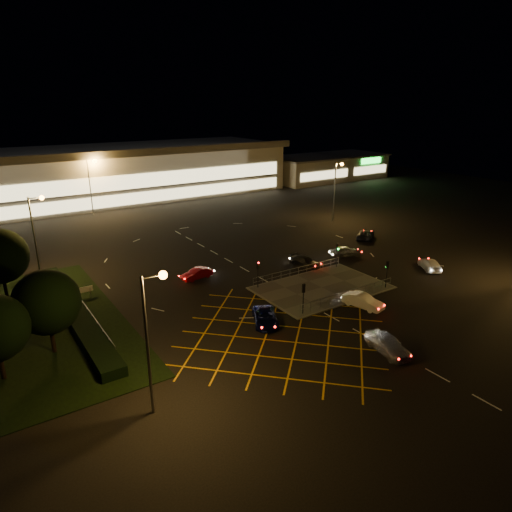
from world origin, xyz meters
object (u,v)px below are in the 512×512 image
signal_ne (337,250)px  car_approach_white (430,264)px  car_right_silver (346,251)px  car_east_grey (366,235)px  car_queue_white (363,301)px  car_left_blue (265,317)px  car_near_silver (388,344)px  car_far_dkgrey (305,261)px  signal_se (387,269)px  signal_nw (258,269)px  signal_sw (303,293)px  car_circ_red (197,274)px

signal_ne → car_approach_white: signal_ne is taller
car_right_silver → car_east_grey: size_ratio=0.92×
car_queue_white → car_left_blue: bearing=152.3°
car_near_silver → car_far_dkgrey: 21.65m
signal_se → signal_nw: 14.41m
signal_sw → car_east_grey: (24.57, 15.03, -1.71)m
car_approach_white → car_left_blue: bearing=34.4°
car_left_blue → car_circ_red: 13.95m
car_far_dkgrey → car_right_silver: (6.94, -0.14, 0.11)m
car_left_blue → car_circ_red: (-0.23, 13.94, -0.02)m
car_near_silver → car_far_dkgrey: size_ratio=1.07×
signal_se → car_east_grey: size_ratio=0.67×
car_queue_white → signal_sw: bearing=147.4°
car_left_blue → car_east_grey: (28.75, 14.54, 0.00)m
signal_se → car_right_silver: bearing=-110.9°
car_left_blue → car_far_dkgrey: bearing=64.7°
car_left_blue → car_circ_red: bearing=118.1°
car_east_grey → signal_sw: bearing=86.2°
signal_ne → signal_se: bearing=-90.0°
signal_nw → car_right_silver: bearing=9.1°
signal_se → car_right_silver: (4.02, 10.55, -1.63)m
signal_se → signal_ne: same height
signal_se → signal_nw: same height
car_right_silver → car_queue_white: bearing=162.4°
car_left_blue → car_approach_white: 25.56m
signal_ne → car_near_silver: size_ratio=0.68×
signal_se → signal_ne: (0.00, 7.99, 0.00)m
signal_nw → car_approach_white: bearing=-17.8°
signal_se → signal_nw: (-12.00, 7.99, 0.00)m
car_left_blue → car_queue_white: bearing=12.9°
car_approach_white → car_near_silver: bearing=61.1°
car_circ_red → car_queue_white: bearing=24.9°
signal_se → signal_sw: bearing=0.0°
car_east_grey → car_approach_white: car_approach_white is taller
car_right_silver → car_left_blue: bearing=136.7°
car_far_dkgrey → signal_se: bearing=-86.0°
car_circ_red → signal_sw: bearing=9.3°
car_near_silver → car_circ_red: size_ratio=1.22×
car_far_dkgrey → car_queue_white: bearing=-114.1°
car_near_silver → car_left_blue: car_near_silver is taller
car_near_silver → car_east_grey: size_ratio=0.99×
signal_se → signal_nw: bearing=-33.6°
signal_sw → signal_ne: (12.00, 7.99, 0.00)m
car_near_silver → car_east_grey: 33.78m
signal_ne → car_approach_white: 11.74m
signal_ne → car_left_blue: 17.92m
signal_sw → car_east_grey: bearing=-148.6°
signal_se → car_east_grey: bearing=-129.9°
signal_sw → signal_se: 12.00m
signal_se → signal_ne: size_ratio=1.00×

